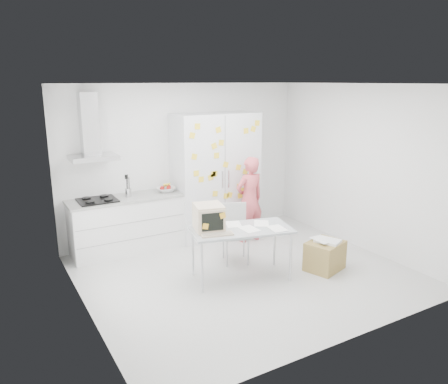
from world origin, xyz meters
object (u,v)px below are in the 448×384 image
cardboard_box (325,255)px  desk (221,223)px  chair (235,229)px  person (249,200)px

cardboard_box → desk: bearing=162.2°
chair → cardboard_box: bearing=-24.1°
chair → cardboard_box: 1.41m
desk → chair: (0.53, 0.49, -0.33)m
person → desk: (-1.19, -1.10, 0.09)m
desk → cardboard_box: 1.69m
person → cardboard_box: bearing=97.6°
desk → chair: desk is taller
chair → person: bearing=63.4°
person → chair: bearing=38.9°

